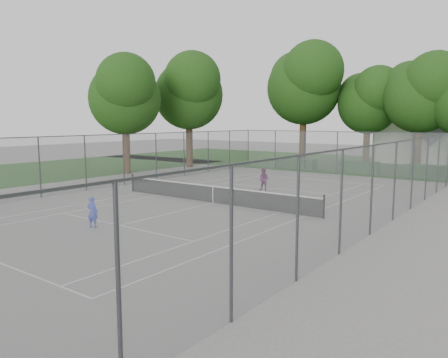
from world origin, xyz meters
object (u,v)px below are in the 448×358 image
Objects in this scene: tennis_net at (213,194)px; woman_player at (264,180)px; girl_player at (93,212)px; house at (418,127)px.

woman_player reaches higher than tennis_net.
tennis_net is 5.20m from woman_player.
girl_player is 12.50m from woman_player.
girl_player is (-3.88, -38.02, -3.07)m from house.
tennis_net is at bearing -115.22° from girl_player.
woman_player is (0.03, 5.20, 0.21)m from tennis_net.
tennis_net is 8.99× the size of woman_player.
tennis_net is 31.07m from house.
house reaches higher than woman_player.
house is (3.24, 30.73, 3.21)m from tennis_net.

